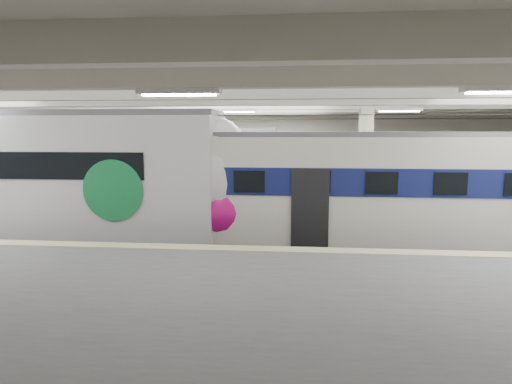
# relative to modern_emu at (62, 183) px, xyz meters

# --- Properties ---
(station_hall) EXTENTS (36.00, 24.00, 5.75)m
(station_hall) POSITION_rel_modern_emu_xyz_m (5.86, -1.74, 0.86)
(station_hall) COLOR black
(station_hall) RESTS_ON ground
(modern_emu) EXTENTS (15.28, 3.15, 4.86)m
(modern_emu) POSITION_rel_modern_emu_xyz_m (0.00, 0.00, 0.00)
(modern_emu) COLOR silver
(modern_emu) RESTS_ON ground
(older_rer) EXTENTS (12.47, 2.75, 4.16)m
(older_rer) POSITION_rel_modern_emu_xyz_m (11.61, 0.00, -0.20)
(older_rer) COLOR silver
(older_rer) RESTS_ON ground
(far_train) EXTENTS (13.50, 3.13, 4.31)m
(far_train) POSITION_rel_modern_emu_xyz_m (0.54, 5.50, -0.16)
(far_train) COLOR silver
(far_train) RESTS_ON ground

